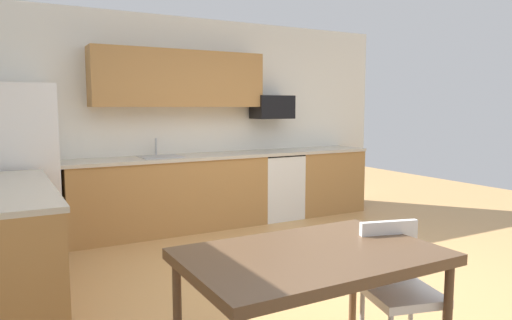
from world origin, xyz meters
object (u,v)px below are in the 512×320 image
object	(u,v)px
dining_table	(312,262)
refrigerator	(18,170)
oven_range	(275,185)
microwave	(272,107)
chair_near_table	(396,281)

from	to	relation	value
dining_table	refrigerator	bearing A→B (deg)	110.79
oven_range	microwave	bearing A→B (deg)	90.00
oven_range	refrigerator	bearing A→B (deg)	-178.57
microwave	dining_table	size ratio (longest dim) A/B	0.39
refrigerator	chair_near_table	world-z (taller)	refrigerator
oven_range	dining_table	size ratio (longest dim) A/B	0.65
dining_table	chair_near_table	xyz separation A→B (m)	(0.59, -0.06, -0.20)
chair_near_table	microwave	bearing A→B (deg)	70.28
dining_table	chair_near_table	distance (m)	0.63
oven_range	microwave	world-z (taller)	microwave
oven_range	chair_near_table	distance (m)	3.81
dining_table	microwave	bearing A→B (deg)	62.18
refrigerator	oven_range	distance (m)	3.24
refrigerator	dining_table	xyz separation A→B (m)	(1.30, -3.44, -0.19)
refrigerator	chair_near_table	distance (m)	3.99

